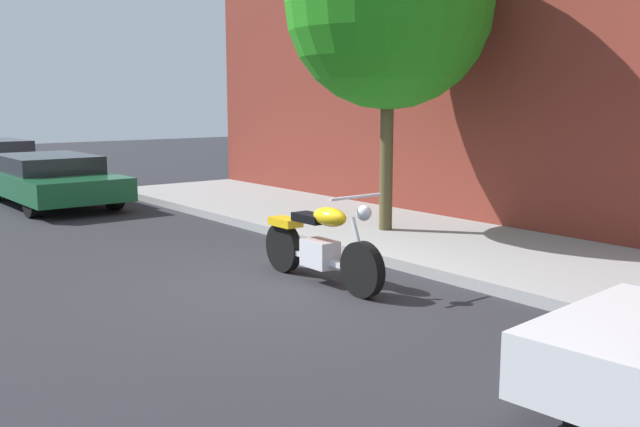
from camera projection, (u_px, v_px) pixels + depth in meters
ground_plane at (293, 286)px, 8.20m from camera, size 60.00×60.00×0.00m
sidewalk at (466, 247)px, 10.04m from camera, size 18.34×3.05×0.14m
motorcycle at (320, 246)px, 8.28m from camera, size 2.13×0.70×1.12m
parked_car_green at (49, 178)px, 14.53m from camera, size 4.46×1.91×1.03m
street_tree at (389, 5)px, 10.51m from camera, size 3.13×3.13×5.13m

